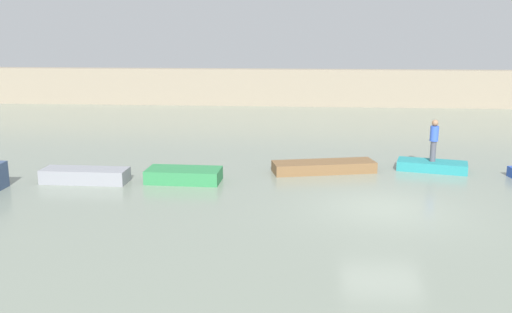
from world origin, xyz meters
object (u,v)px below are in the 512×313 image
object	(u,v)px
rowboat_brown	(324,167)
rowboat_grey	(85,175)
rowboat_teal	(432,166)
rowboat_green	(184,175)
person_blue_shirt	(434,138)

from	to	relation	value
rowboat_brown	rowboat_grey	bearing A→B (deg)	-179.05
rowboat_grey	rowboat_brown	bearing A→B (deg)	15.06
rowboat_grey	rowboat_teal	xyz separation A→B (m)	(12.88, 2.76, -0.07)
rowboat_brown	rowboat_green	bearing A→B (deg)	-173.49
rowboat_green	rowboat_teal	world-z (taller)	rowboat_green
rowboat_green	rowboat_brown	world-z (taller)	rowboat_green
rowboat_green	rowboat_teal	xyz separation A→B (m)	(9.35, 2.41, -0.05)
rowboat_grey	rowboat_teal	bearing A→B (deg)	12.88
rowboat_grey	rowboat_green	xyz separation A→B (m)	(3.54, 0.36, -0.01)
rowboat_grey	rowboat_green	size ratio (longest dim) A/B	1.16
rowboat_grey	rowboat_green	bearing A→B (deg)	6.54
rowboat_brown	person_blue_shirt	xyz separation A→B (m)	(4.23, 0.56, 1.09)
rowboat_green	person_blue_shirt	bearing A→B (deg)	16.19
rowboat_brown	rowboat_teal	xyz separation A→B (m)	(4.23, 0.56, -0.02)
person_blue_shirt	rowboat_teal	bearing A→B (deg)	63.43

